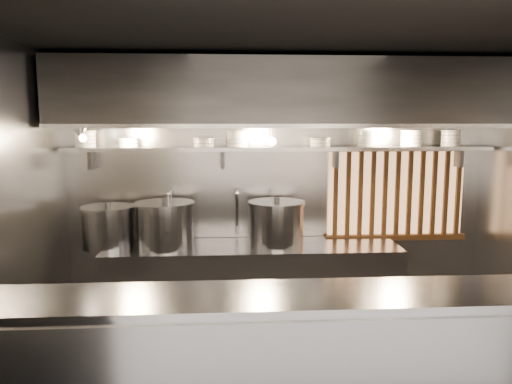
{
  "coord_description": "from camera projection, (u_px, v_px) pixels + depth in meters",
  "views": [
    {
      "loc": [
        -0.58,
        -3.84,
        2.17
      ],
      "look_at": [
        -0.3,
        0.55,
        1.54
      ],
      "focal_mm": 35.0,
      "sensor_mm": 36.0,
      "label": 1
    }
  ],
  "objects": [
    {
      "name": "floor",
      "position": [
        297.0,
        384.0,
        4.14
      ],
      "size": [
        4.5,
        4.5,
        0.0
      ],
      "primitive_type": "plane",
      "color": "black",
      "rests_on": "ground"
    },
    {
      "name": "ceiling",
      "position": [
        301.0,
        36.0,
        3.74
      ],
      "size": [
        4.5,
        4.5,
        0.0
      ],
      "primitive_type": "plane",
      "rotation": [
        3.14,
        0.0,
        0.0
      ],
      "color": "black",
      "rests_on": "wall_back"
    },
    {
      "name": "wall_back",
      "position": [
        278.0,
        192.0,
        5.42
      ],
      "size": [
        4.5,
        0.0,
        4.5
      ],
      "primitive_type": "plane",
      "rotation": [
        1.57,
        0.0,
        0.0
      ],
      "color": "gray",
      "rests_on": "floor"
    },
    {
      "name": "wall_left",
      "position": [
        6.0,
        223.0,
        3.79
      ],
      "size": [
        0.0,
        3.0,
        3.0
      ],
      "primitive_type": "plane",
      "rotation": [
        1.57,
        0.0,
        1.57
      ],
      "color": "gray",
      "rests_on": "floor"
    },
    {
      "name": "serving_counter",
      "position": [
        320.0,
        380.0,
        3.11
      ],
      "size": [
        4.5,
        0.56,
        1.13
      ],
      "color": "#99999E",
      "rests_on": "floor"
    },
    {
      "name": "cooking_bench",
      "position": [
        253.0,
        288.0,
        5.17
      ],
      "size": [
        3.0,
        0.7,
        0.9
      ],
      "primitive_type": "cube",
      "color": "#99999E",
      "rests_on": "floor"
    },
    {
      "name": "bowl_shelf",
      "position": [
        280.0,
        149.0,
        5.17
      ],
      "size": [
        4.4,
        0.34,
        0.04
      ],
      "primitive_type": "cube",
      "color": "#99999E",
      "rests_on": "wall_back"
    },
    {
      "name": "exhaust_hood",
      "position": [
        283.0,
        94.0,
        4.88
      ],
      "size": [
        4.4,
        0.81,
        0.65
      ],
      "color": "#2D2D30",
      "rests_on": "ceiling"
    },
    {
      "name": "wood_screen",
      "position": [
        396.0,
        193.0,
        5.46
      ],
      "size": [
        1.56,
        0.09,
        1.04
      ],
      "color": "#EFAA6B",
      "rests_on": "wall_back"
    },
    {
      "name": "faucet_left",
      "position": [
        170.0,
        203.0,
        5.23
      ],
      "size": [
        0.04,
        0.3,
        0.5
      ],
      "color": "silver",
      "rests_on": "wall_back"
    },
    {
      "name": "faucet_right",
      "position": [
        237.0,
        203.0,
        5.27
      ],
      "size": [
        0.04,
        0.3,
        0.5
      ],
      "color": "silver",
      "rests_on": "wall_back"
    },
    {
      "name": "heat_lamp",
      "position": [
        80.0,
        132.0,
        4.56
      ],
      "size": [
        0.25,
        0.35,
        0.2
      ],
      "color": "#99999E",
      "rests_on": "exhaust_hood"
    },
    {
      "name": "pendant_bulb",
      "position": [
        272.0,
        141.0,
        5.04
      ],
      "size": [
        0.09,
        0.09,
        0.19
      ],
      "color": "#2D2D30",
      "rests_on": "exhaust_hood"
    },
    {
      "name": "stock_pot_left",
      "position": [
        108.0,
        227.0,
        5.0
      ],
      "size": [
        0.63,
        0.63,
        0.46
      ],
      "rotation": [
        0.0,
        0.0,
        0.19
      ],
      "color": "#99999E",
      "rests_on": "cooking_bench"
    },
    {
      "name": "stock_pot_mid",
      "position": [
        165.0,
        225.0,
        4.99
      ],
      "size": [
        0.72,
        0.72,
        0.51
      ],
      "rotation": [
        0.0,
        0.0,
        -0.26
      ],
      "color": "#99999E",
      "rests_on": "cooking_bench"
    },
    {
      "name": "stock_pot_right",
      "position": [
        277.0,
        223.0,
        5.09
      ],
      "size": [
        0.71,
        0.71,
        0.5
      ],
      "rotation": [
        0.0,
        0.0,
        -0.26
      ],
      "color": "#99999E",
      "rests_on": "cooking_bench"
    },
    {
      "name": "bowl_stack_0",
      "position": [
        85.0,
        139.0,
        5.03
      ],
      "size": [
        0.22,
        0.22,
        0.17
      ],
      "color": "white",
      "rests_on": "bowl_shelf"
    },
    {
      "name": "bowl_stack_1",
      "position": [
        128.0,
        143.0,
        5.06
      ],
      "size": [
        0.21,
        0.21,
        0.09
      ],
      "color": "white",
      "rests_on": "bowl_shelf"
    },
    {
      "name": "bowl_stack_2",
      "position": [
        204.0,
        142.0,
        5.11
      ],
      "size": [
        0.22,
        0.22,
        0.09
      ],
      "color": "white",
      "rests_on": "bowl_shelf"
    },
    {
      "name": "bowl_stack_3",
      "position": [
        237.0,
        139.0,
        5.13
      ],
      "size": [
        0.24,
        0.24,
        0.17
      ],
      "color": "white",
      "rests_on": "bowl_shelf"
    },
    {
      "name": "bowl_stack_4",
      "position": [
        320.0,
        142.0,
        5.19
      ],
      "size": [
        0.23,
        0.23,
        0.09
      ],
      "color": "white",
      "rests_on": "bowl_shelf"
    },
    {
      "name": "bowl_stack_5",
      "position": [
        366.0,
        138.0,
        5.22
      ],
      "size": [
        0.2,
        0.2,
        0.17
      ],
      "color": "white",
      "rests_on": "bowl_shelf"
    },
    {
      "name": "bowl_stack_6",
      "position": [
        411.0,
        138.0,
        5.25
      ],
      "size": [
        0.23,
        0.23,
        0.17
      ],
      "color": "white",
      "rests_on": "bowl_shelf"
    },
    {
      "name": "bowl_stack_7",
      "position": [
        451.0,
        138.0,
        5.27
      ],
      "size": [
        0.21,
        0.21,
        0.17
      ],
      "color": "white",
      "rests_on": "bowl_shelf"
    }
  ]
}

